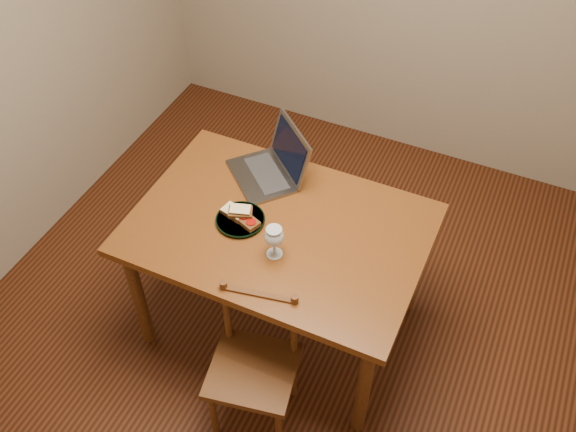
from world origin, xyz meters
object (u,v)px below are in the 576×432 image
at_px(table, 279,239).
at_px(milk_glass, 274,242).
at_px(plate, 240,220).
at_px(laptop, 274,163).
at_px(chair, 254,361).

relative_size(table, milk_glass, 8.08).
distance_m(plate, laptop, 0.35).
distance_m(chair, milk_glass, 0.52).
xyz_separation_m(table, laptop, (-0.17, 0.30, 0.15)).
distance_m(table, chair, 0.55).
relative_size(plate, laptop, 0.49).
bearing_deg(chair, table, 91.68).
height_order(chair, plate, plate).
bearing_deg(table, chair, -77.48).
distance_m(table, laptop, 0.38).
height_order(table, plate, plate).
bearing_deg(table, milk_glass, -71.35).
bearing_deg(milk_glass, chair, -80.40).
bearing_deg(milk_glass, plate, 153.76).
distance_m(table, plate, 0.20).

